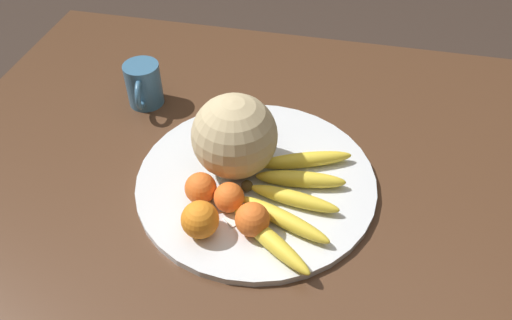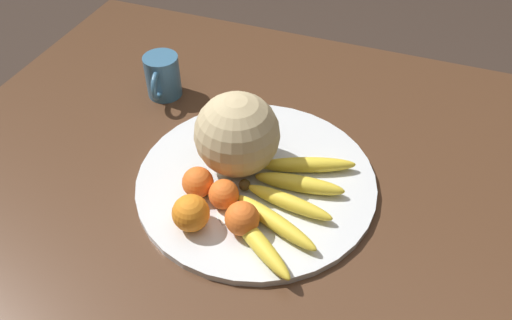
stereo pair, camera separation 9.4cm
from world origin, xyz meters
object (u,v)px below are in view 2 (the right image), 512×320
(fruit_bowl, at_px, (256,181))
(banana_bunch, at_px, (286,201))
(melon, at_px, (237,134))
(produce_tag, at_px, (239,212))
(ceramic_mug, at_px, (162,77))
(orange_front_right, at_px, (191,213))
(orange_front_left, at_px, (198,182))
(kitchen_table, at_px, (249,208))
(orange_mid_center, at_px, (242,218))
(orange_back_left, at_px, (224,194))

(fruit_bowl, relative_size, banana_bunch, 1.46)
(melon, height_order, produce_tag, melon)
(melon, bearing_deg, ceramic_mug, 145.64)
(banana_bunch, xyz_separation_m, orange_front_right, (-0.14, -0.10, 0.02))
(fruit_bowl, bearing_deg, orange_front_right, -114.00)
(fruit_bowl, xyz_separation_m, ceramic_mug, (-0.31, 0.20, 0.04))
(banana_bunch, xyz_separation_m, produce_tag, (-0.08, -0.04, -0.01))
(melon, bearing_deg, orange_front_left, -113.50)
(kitchen_table, xyz_separation_m, orange_mid_center, (0.04, -0.13, 0.13))
(ceramic_mug, bearing_deg, melon, -34.36)
(kitchen_table, distance_m, produce_tag, 0.14)
(ceramic_mug, bearing_deg, orange_front_left, -51.36)
(banana_bunch, bearing_deg, orange_front_right, -137.42)
(kitchen_table, bearing_deg, orange_back_left, -100.19)
(kitchen_table, relative_size, produce_tag, 17.79)
(kitchen_table, relative_size, ceramic_mug, 11.50)
(orange_front_left, relative_size, orange_front_right, 0.89)
(kitchen_table, bearing_deg, banana_bunch, -28.00)
(kitchen_table, height_order, ceramic_mug, ceramic_mug)
(kitchen_table, height_order, orange_back_left, orange_back_left)
(orange_front_left, distance_m, orange_mid_center, 0.12)
(banana_bunch, bearing_deg, fruit_bowl, 155.04)
(fruit_bowl, distance_m, produce_tag, 0.09)
(orange_back_left, bearing_deg, ceramic_mug, 134.18)
(orange_front_left, height_order, orange_back_left, orange_front_left)
(orange_back_left, distance_m, ceramic_mug, 0.40)
(banana_bunch, xyz_separation_m, orange_front_left, (-0.17, -0.03, 0.01))
(fruit_bowl, bearing_deg, orange_front_left, -139.80)
(fruit_bowl, bearing_deg, orange_back_left, -110.74)
(orange_back_left, xyz_separation_m, ceramic_mug, (-0.28, 0.28, 0.01))
(orange_front_left, distance_m, produce_tag, 0.10)
(fruit_bowl, bearing_deg, banana_bunch, -32.49)
(orange_mid_center, relative_size, ceramic_mug, 0.52)
(orange_back_left, xyz_separation_m, produce_tag, (0.03, -0.01, -0.03))
(melon, xyz_separation_m, ceramic_mug, (-0.26, 0.18, -0.05))
(banana_bunch, bearing_deg, orange_mid_center, -117.69)
(banana_bunch, relative_size, ceramic_mug, 2.70)
(orange_front_left, bearing_deg, orange_mid_center, -25.61)
(orange_back_left, relative_size, produce_tag, 0.73)
(melon, distance_m, produce_tag, 0.15)
(orange_front_left, height_order, ceramic_mug, ceramic_mug)
(orange_front_right, height_order, orange_mid_center, orange_front_right)
(orange_front_right, bearing_deg, produce_tag, 39.67)
(orange_front_right, relative_size, orange_back_left, 1.19)
(kitchen_table, bearing_deg, orange_mid_center, -73.51)
(orange_front_left, height_order, produce_tag, orange_front_left)
(kitchen_table, xyz_separation_m, banana_bunch, (0.09, -0.05, 0.11))
(produce_tag, distance_m, ceramic_mug, 0.43)
(fruit_bowl, xyz_separation_m, orange_front_left, (-0.09, -0.07, 0.04))
(kitchen_table, distance_m, orange_mid_center, 0.19)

